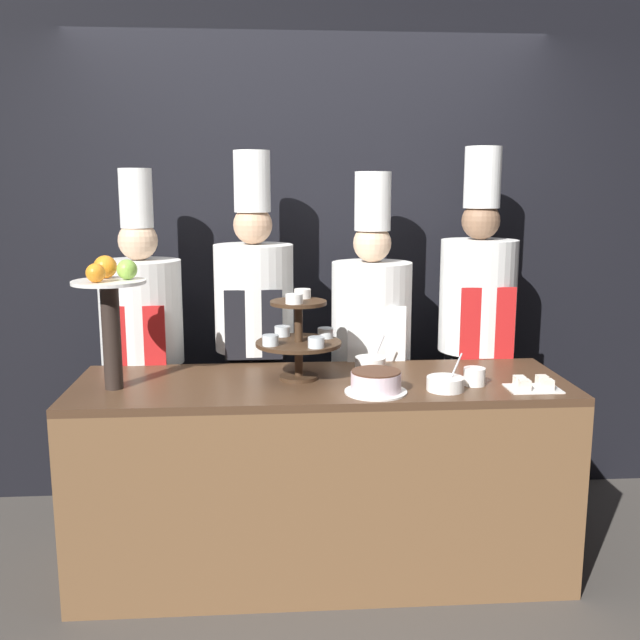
{
  "coord_description": "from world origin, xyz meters",
  "views": [
    {
      "loc": [
        -0.22,
        -2.64,
        1.71
      ],
      "look_at": [
        0.0,
        0.44,
        1.13
      ],
      "focal_mm": 40.0,
      "sensor_mm": 36.0,
      "label": 1
    }
  ],
  "objects_px": {
    "cake_round": "(376,382)",
    "chef_center_left": "(255,330)",
    "fruit_pedestal": "(110,302)",
    "chef_left": "(143,344)",
    "serving_bowl_far": "(370,363)",
    "chef_center_right": "(371,341)",
    "cake_square_tray": "(533,385)",
    "serving_bowl_near": "(445,384)",
    "chef_right": "(477,325)",
    "tiered_stand": "(299,334)",
    "cup_white": "(474,377)"
  },
  "relations": [
    {
      "from": "tiered_stand",
      "to": "serving_bowl_near",
      "type": "distance_m",
      "value": 0.66
    },
    {
      "from": "cup_white",
      "to": "serving_bowl_near",
      "type": "relative_size",
      "value": 0.58
    },
    {
      "from": "cup_white",
      "to": "fruit_pedestal",
      "type": "bearing_deg",
      "value": 177.58
    },
    {
      "from": "cake_square_tray",
      "to": "chef_right",
      "type": "distance_m",
      "value": 0.73
    },
    {
      "from": "tiered_stand",
      "to": "cake_square_tray",
      "type": "distance_m",
      "value": 1.01
    },
    {
      "from": "chef_center_right",
      "to": "chef_right",
      "type": "distance_m",
      "value": 0.55
    },
    {
      "from": "fruit_pedestal",
      "to": "serving_bowl_near",
      "type": "bearing_deg",
      "value": -5.54
    },
    {
      "from": "serving_bowl_near",
      "to": "serving_bowl_far",
      "type": "height_order",
      "value": "serving_bowl_near"
    },
    {
      "from": "cup_white",
      "to": "chef_center_right",
      "type": "distance_m",
      "value": 0.73
    },
    {
      "from": "tiered_stand",
      "to": "cake_square_tray",
      "type": "height_order",
      "value": "tiered_stand"
    },
    {
      "from": "serving_bowl_far",
      "to": "chef_center_left",
      "type": "distance_m",
      "value": 0.63
    },
    {
      "from": "cake_round",
      "to": "chef_center_left",
      "type": "bearing_deg",
      "value": 125.14
    },
    {
      "from": "serving_bowl_near",
      "to": "chef_center_right",
      "type": "distance_m",
      "value": 0.73
    },
    {
      "from": "serving_bowl_far",
      "to": "chef_center_right",
      "type": "distance_m",
      "value": 0.33
    },
    {
      "from": "tiered_stand",
      "to": "chef_right",
      "type": "bearing_deg",
      "value": 27.43
    },
    {
      "from": "cake_round",
      "to": "chef_center_left",
      "type": "distance_m",
      "value": 0.88
    },
    {
      "from": "cake_square_tray",
      "to": "chef_left",
      "type": "height_order",
      "value": "chef_left"
    },
    {
      "from": "serving_bowl_near",
      "to": "chef_left",
      "type": "bearing_deg",
      "value": 152.52
    },
    {
      "from": "chef_center_right",
      "to": "serving_bowl_far",
      "type": "bearing_deg",
      "value": -98.61
    },
    {
      "from": "fruit_pedestal",
      "to": "serving_bowl_far",
      "type": "xyz_separation_m",
      "value": [
        1.11,
        0.25,
        -0.34
      ]
    },
    {
      "from": "cake_square_tray",
      "to": "serving_bowl_far",
      "type": "height_order",
      "value": "serving_bowl_far"
    },
    {
      "from": "serving_bowl_near",
      "to": "chef_center_right",
      "type": "relative_size",
      "value": 0.09
    },
    {
      "from": "chef_left",
      "to": "chef_center_left",
      "type": "height_order",
      "value": "chef_center_left"
    },
    {
      "from": "tiered_stand",
      "to": "chef_center_left",
      "type": "distance_m",
      "value": 0.53
    },
    {
      "from": "serving_bowl_near",
      "to": "chef_left",
      "type": "distance_m",
      "value": 1.52
    },
    {
      "from": "cake_round",
      "to": "chef_left",
      "type": "distance_m",
      "value": 1.28
    },
    {
      "from": "cake_square_tray",
      "to": "chef_center_right",
      "type": "bearing_deg",
      "value": 128.98
    },
    {
      "from": "fruit_pedestal",
      "to": "chef_center_right",
      "type": "height_order",
      "value": "chef_center_right"
    },
    {
      "from": "cup_white",
      "to": "chef_center_left",
      "type": "bearing_deg",
      "value": 145.98
    },
    {
      "from": "cup_white",
      "to": "cake_square_tray",
      "type": "xyz_separation_m",
      "value": [
        0.23,
        -0.08,
        -0.02
      ]
    },
    {
      "from": "cake_square_tray",
      "to": "serving_bowl_far",
      "type": "relative_size",
      "value": 1.39
    },
    {
      "from": "serving_bowl_near",
      "to": "chef_center_right",
      "type": "height_order",
      "value": "chef_center_right"
    },
    {
      "from": "tiered_stand",
      "to": "serving_bowl_far",
      "type": "xyz_separation_m",
      "value": [
        0.34,
        0.16,
        -0.17
      ]
    },
    {
      "from": "cake_square_tray",
      "to": "chef_center_right",
      "type": "xyz_separation_m",
      "value": [
        -0.58,
        0.71,
        0.04
      ]
    },
    {
      "from": "cake_round",
      "to": "serving_bowl_far",
      "type": "height_order",
      "value": "serving_bowl_far"
    },
    {
      "from": "cake_round",
      "to": "serving_bowl_near",
      "type": "distance_m",
      "value": 0.29
    },
    {
      "from": "cake_square_tray",
      "to": "chef_center_right",
      "type": "relative_size",
      "value": 0.12
    },
    {
      "from": "fruit_pedestal",
      "to": "cake_round",
      "type": "distance_m",
      "value": 1.14
    },
    {
      "from": "chef_left",
      "to": "chef_right",
      "type": "bearing_deg",
      "value": -0.0
    },
    {
      "from": "cup_white",
      "to": "chef_left",
      "type": "distance_m",
      "value": 1.62
    },
    {
      "from": "chef_left",
      "to": "fruit_pedestal",
      "type": "bearing_deg",
      "value": -92.02
    },
    {
      "from": "fruit_pedestal",
      "to": "cake_square_tray",
      "type": "height_order",
      "value": "fruit_pedestal"
    },
    {
      "from": "fruit_pedestal",
      "to": "cake_square_tray",
      "type": "bearing_deg",
      "value": -4.76
    },
    {
      "from": "tiered_stand",
      "to": "fruit_pedestal",
      "type": "relative_size",
      "value": 0.7
    },
    {
      "from": "cake_round",
      "to": "chef_center_left",
      "type": "xyz_separation_m",
      "value": [
        -0.51,
        0.72,
        0.08
      ]
    },
    {
      "from": "chef_right",
      "to": "chef_center_right",
      "type": "bearing_deg",
      "value": 180.0
    },
    {
      "from": "cup_white",
      "to": "chef_right",
      "type": "distance_m",
      "value": 0.67
    },
    {
      "from": "chef_left",
      "to": "chef_center_left",
      "type": "xyz_separation_m",
      "value": [
        0.55,
        0.0,
        0.06
      ]
    },
    {
      "from": "serving_bowl_far",
      "to": "chef_right",
      "type": "xyz_separation_m",
      "value": [
        0.59,
        0.32,
        0.11
      ]
    },
    {
      "from": "tiered_stand",
      "to": "chef_left",
      "type": "xyz_separation_m",
      "value": [
        -0.75,
        0.48,
        -0.14
      ]
    }
  ]
}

